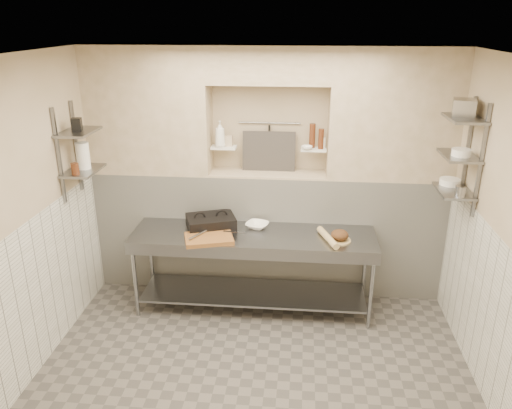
# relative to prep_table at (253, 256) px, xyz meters

# --- Properties ---
(floor) EXTENTS (4.00, 3.90, 0.10)m
(floor) POSITION_rel_prep_table_xyz_m (0.11, -1.18, -0.69)
(floor) COLOR #59544F
(floor) RESTS_ON ground
(ceiling) EXTENTS (4.00, 3.90, 0.10)m
(ceiling) POSITION_rel_prep_table_xyz_m (0.11, -1.18, 2.21)
(ceiling) COLOR silver
(ceiling) RESTS_ON ground
(wall_left) EXTENTS (0.10, 3.90, 2.80)m
(wall_left) POSITION_rel_prep_table_xyz_m (-1.94, -1.18, 0.76)
(wall_left) COLOR #C1AC92
(wall_left) RESTS_ON ground
(wall_back) EXTENTS (4.00, 0.10, 2.80)m
(wall_back) POSITION_rel_prep_table_xyz_m (0.11, 0.82, 0.76)
(wall_back) COLOR #C1AC92
(wall_back) RESTS_ON ground
(backwall_lower) EXTENTS (4.00, 0.40, 1.40)m
(backwall_lower) POSITION_rel_prep_table_xyz_m (0.11, 0.57, 0.06)
(backwall_lower) COLOR silver
(backwall_lower) RESTS_ON floor
(alcove_sill) EXTENTS (1.30, 0.40, 0.02)m
(alcove_sill) POSITION_rel_prep_table_xyz_m (0.11, 0.57, 0.77)
(alcove_sill) COLOR #C1AC92
(alcove_sill) RESTS_ON backwall_lower
(backwall_pillar_left) EXTENTS (1.35, 0.40, 1.40)m
(backwall_pillar_left) POSITION_rel_prep_table_xyz_m (-1.21, 0.57, 1.46)
(backwall_pillar_left) COLOR #C1AC92
(backwall_pillar_left) RESTS_ON backwall_lower
(backwall_pillar_right) EXTENTS (1.35, 0.40, 1.40)m
(backwall_pillar_right) POSITION_rel_prep_table_xyz_m (1.44, 0.57, 1.46)
(backwall_pillar_right) COLOR #C1AC92
(backwall_pillar_right) RESTS_ON backwall_lower
(backwall_header) EXTENTS (1.30, 0.40, 0.40)m
(backwall_header) POSITION_rel_prep_table_xyz_m (0.11, 0.57, 1.96)
(backwall_header) COLOR #C1AC92
(backwall_header) RESTS_ON backwall_lower
(wainscot_left) EXTENTS (0.02, 3.90, 1.40)m
(wainscot_left) POSITION_rel_prep_table_xyz_m (-1.88, -1.18, 0.06)
(wainscot_left) COLOR silver
(wainscot_left) RESTS_ON floor
(wainscot_right) EXTENTS (0.02, 3.90, 1.40)m
(wainscot_right) POSITION_rel_prep_table_xyz_m (2.10, -1.18, 0.06)
(wainscot_right) COLOR silver
(wainscot_right) RESTS_ON floor
(alcove_shelf_left) EXTENTS (0.28, 0.16, 0.02)m
(alcove_shelf_left) POSITION_rel_prep_table_xyz_m (-0.39, 0.57, 1.06)
(alcove_shelf_left) COLOR white
(alcove_shelf_left) RESTS_ON backwall_lower
(alcove_shelf_right) EXTENTS (0.28, 0.16, 0.02)m
(alcove_shelf_right) POSITION_rel_prep_table_xyz_m (0.61, 0.57, 1.06)
(alcove_shelf_right) COLOR white
(alcove_shelf_right) RESTS_ON backwall_lower
(utensil_rail) EXTENTS (0.70, 0.02, 0.02)m
(utensil_rail) POSITION_rel_prep_table_xyz_m (0.11, 0.74, 1.31)
(utensil_rail) COLOR gray
(utensil_rail) RESTS_ON wall_back
(hanging_steel) EXTENTS (0.02, 0.02, 0.30)m
(hanging_steel) POSITION_rel_prep_table_xyz_m (0.11, 0.72, 1.14)
(hanging_steel) COLOR black
(hanging_steel) RESTS_ON utensil_rail
(splash_panel) EXTENTS (0.60, 0.08, 0.45)m
(splash_panel) POSITION_rel_prep_table_xyz_m (0.11, 0.67, 1.00)
(splash_panel) COLOR #383330
(splash_panel) RESTS_ON alcove_sill
(shelf_rail_left_a) EXTENTS (0.03, 0.03, 0.95)m
(shelf_rail_left_a) POSITION_rel_prep_table_xyz_m (-1.86, 0.07, 1.16)
(shelf_rail_left_a) COLOR slate
(shelf_rail_left_a) RESTS_ON wall_left
(shelf_rail_left_b) EXTENTS (0.03, 0.03, 0.95)m
(shelf_rail_left_b) POSITION_rel_prep_table_xyz_m (-1.86, -0.33, 1.16)
(shelf_rail_left_b) COLOR slate
(shelf_rail_left_b) RESTS_ON wall_left
(wall_shelf_left_lower) EXTENTS (0.30, 0.50, 0.02)m
(wall_shelf_left_lower) POSITION_rel_prep_table_xyz_m (-1.73, -0.13, 0.96)
(wall_shelf_left_lower) COLOR slate
(wall_shelf_left_lower) RESTS_ON wall_left
(wall_shelf_left_upper) EXTENTS (0.30, 0.50, 0.03)m
(wall_shelf_left_upper) POSITION_rel_prep_table_xyz_m (-1.73, -0.13, 1.36)
(wall_shelf_left_upper) COLOR slate
(wall_shelf_left_upper) RESTS_ON wall_left
(shelf_rail_right_a) EXTENTS (0.03, 0.03, 1.05)m
(shelf_rail_right_a) POSITION_rel_prep_table_xyz_m (2.09, 0.07, 1.21)
(shelf_rail_right_a) COLOR slate
(shelf_rail_right_a) RESTS_ON wall_right
(shelf_rail_right_b) EXTENTS (0.03, 0.03, 1.05)m
(shelf_rail_right_b) POSITION_rel_prep_table_xyz_m (2.09, -0.33, 1.21)
(shelf_rail_right_b) COLOR slate
(shelf_rail_right_b) RESTS_ON wall_right
(wall_shelf_right_lower) EXTENTS (0.30, 0.50, 0.02)m
(wall_shelf_right_lower) POSITION_rel_prep_table_xyz_m (1.95, -0.13, 0.86)
(wall_shelf_right_lower) COLOR slate
(wall_shelf_right_lower) RESTS_ON wall_right
(wall_shelf_right_mid) EXTENTS (0.30, 0.50, 0.02)m
(wall_shelf_right_mid) POSITION_rel_prep_table_xyz_m (1.95, -0.13, 1.21)
(wall_shelf_right_mid) COLOR slate
(wall_shelf_right_mid) RESTS_ON wall_right
(wall_shelf_right_upper) EXTENTS (0.30, 0.50, 0.03)m
(wall_shelf_right_upper) POSITION_rel_prep_table_xyz_m (1.95, -0.13, 1.56)
(wall_shelf_right_upper) COLOR slate
(wall_shelf_right_upper) RESTS_ON wall_right
(prep_table) EXTENTS (2.60, 0.70, 0.90)m
(prep_table) POSITION_rel_prep_table_xyz_m (0.00, 0.00, 0.00)
(prep_table) COLOR gray
(prep_table) RESTS_ON floor
(panini_press) EXTENTS (0.60, 0.52, 0.14)m
(panini_press) POSITION_rel_prep_table_xyz_m (-0.48, 0.12, 0.33)
(panini_press) COLOR black
(panini_press) RESTS_ON prep_table
(cutting_board) EXTENTS (0.56, 0.46, 0.04)m
(cutting_board) POSITION_rel_prep_table_xyz_m (-0.44, -0.19, 0.28)
(cutting_board) COLOR brown
(cutting_board) RESTS_ON prep_table
(knife_blade) EXTENTS (0.24, 0.05, 0.01)m
(knife_blade) POSITION_rel_prep_table_xyz_m (-0.19, -0.06, 0.31)
(knife_blade) COLOR gray
(knife_blade) RESTS_ON cutting_board
(tongs) EXTENTS (0.15, 0.25, 0.02)m
(tongs) POSITION_rel_prep_table_xyz_m (-0.55, -0.19, 0.32)
(tongs) COLOR gray
(tongs) RESTS_ON cutting_board
(mixing_bowl) EXTENTS (0.30, 0.30, 0.06)m
(mixing_bowl) POSITION_rel_prep_table_xyz_m (0.03, 0.18, 0.29)
(mixing_bowl) COLOR white
(mixing_bowl) RESTS_ON prep_table
(rolling_pin) EXTENTS (0.22, 0.45, 0.07)m
(rolling_pin) POSITION_rel_prep_table_xyz_m (0.78, -0.08, 0.29)
(rolling_pin) COLOR tan
(rolling_pin) RESTS_ON prep_table
(bread_board) EXTENTS (0.24, 0.24, 0.01)m
(bread_board) POSITION_rel_prep_table_xyz_m (0.90, -0.08, 0.26)
(bread_board) COLOR tan
(bread_board) RESTS_ON prep_table
(bread_loaf) EXTENTS (0.18, 0.18, 0.11)m
(bread_loaf) POSITION_rel_prep_table_xyz_m (0.90, -0.08, 0.33)
(bread_loaf) COLOR #4C2D19
(bread_loaf) RESTS_ON bread_board
(bottle_soap) EXTENTS (0.13, 0.13, 0.29)m
(bottle_soap) POSITION_rel_prep_table_xyz_m (-0.42, 0.53, 1.22)
(bottle_soap) COLOR white
(bottle_soap) RESTS_ON alcove_shelf_left
(jar_alcove) EXTENTS (0.08, 0.08, 0.12)m
(jar_alcove) POSITION_rel_prep_table_xyz_m (-0.33, 0.59, 1.13)
(jar_alcove) COLOR #C1AC92
(jar_alcove) RESTS_ON alcove_shelf_left
(bowl_alcove) EXTENTS (0.14, 0.14, 0.04)m
(bowl_alcove) POSITION_rel_prep_table_xyz_m (0.54, 0.51, 1.09)
(bowl_alcove) COLOR white
(bowl_alcove) RESTS_ON alcove_shelf_right
(condiment_a) EXTENTS (0.06, 0.06, 0.22)m
(condiment_a) POSITION_rel_prep_table_xyz_m (0.69, 0.55, 1.18)
(condiment_a) COLOR #4B2311
(condiment_a) RESTS_ON alcove_shelf_right
(condiment_b) EXTENTS (0.07, 0.07, 0.27)m
(condiment_b) POSITION_rel_prep_table_xyz_m (0.59, 0.61, 1.20)
(condiment_b) COLOR #4B2311
(condiment_b) RESTS_ON alcove_shelf_right
(condiment_c) EXTENTS (0.07, 0.07, 0.12)m
(condiment_c) POSITION_rel_prep_table_xyz_m (0.71, 0.58, 1.13)
(condiment_c) COLOR white
(condiment_c) RESTS_ON alcove_shelf_right
(jug_left) EXTENTS (0.14, 0.14, 0.27)m
(jug_left) POSITION_rel_prep_table_xyz_m (-1.73, -0.10, 1.11)
(jug_left) COLOR white
(jug_left) RESTS_ON wall_shelf_left_lower
(jar_left) EXTENTS (0.08, 0.08, 0.12)m
(jar_left) POSITION_rel_prep_table_xyz_m (-1.73, -0.31, 1.03)
(jar_left) COLOR #4B2311
(jar_left) RESTS_ON wall_shelf_left_lower
(box_left_upper) EXTENTS (0.11, 0.11, 0.13)m
(box_left_upper) POSITION_rel_prep_table_xyz_m (-1.73, -0.15, 1.43)
(box_left_upper) COLOR black
(box_left_upper) RESTS_ON wall_shelf_left_upper
(bowl_right) EXTENTS (0.20, 0.20, 0.06)m
(bowl_right) POSITION_rel_prep_table_xyz_m (1.95, 0.02, 0.90)
(bowl_right) COLOR white
(bowl_right) RESTS_ON wall_shelf_right_lower
(canister_right) EXTENTS (0.10, 0.10, 0.10)m
(canister_right) POSITION_rel_prep_table_xyz_m (1.95, -0.33, 0.92)
(canister_right) COLOR gray
(canister_right) RESTS_ON wall_shelf_right_lower
(bowl_right_mid) EXTENTS (0.18, 0.18, 0.07)m
(bowl_right_mid) POSITION_rel_prep_table_xyz_m (1.95, -0.19, 1.25)
(bowl_right_mid) COLOR white
(bowl_right_mid) RESTS_ON wall_shelf_right_mid
(basket_right) EXTENTS (0.25, 0.28, 0.15)m
(basket_right) POSITION_rel_prep_table_xyz_m (1.95, -0.08, 1.65)
(basket_right) COLOR gray
(basket_right) RESTS_ON wall_shelf_right_upper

